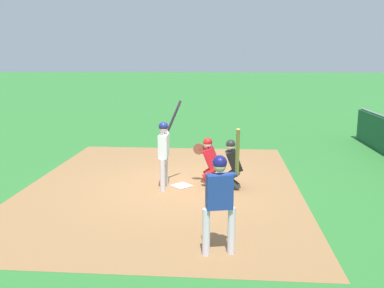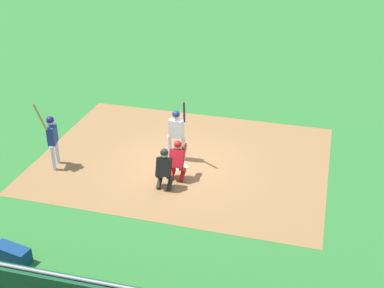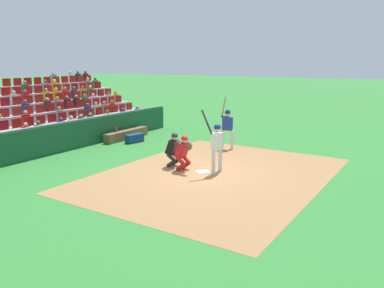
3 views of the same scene
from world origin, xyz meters
TOP-DOWN VIEW (x-y plane):
  - ground_plane at (0.00, 0.00)m, footprint 160.00×160.00m
  - infield_dirt_patch at (0.00, 0.50)m, footprint 9.37×7.21m
  - home_plate_marker at (0.00, 0.00)m, footprint 0.62×0.62m
  - batter_at_plate at (-0.21, 0.42)m, footprint 0.71×0.56m
  - catcher_crouching at (0.15, -0.72)m, footprint 0.48×0.72m
  - home_plate_umpire at (-0.10, -1.31)m, footprint 0.47×0.47m
  - on_deck_batter at (-3.82, -0.97)m, footprint 0.50×0.61m

SIDE VIEW (x-z plane):
  - ground_plane at x=0.00m, z-range 0.00..0.00m
  - infield_dirt_patch at x=0.00m, z-range 0.00..0.01m
  - home_plate_marker at x=0.00m, z-range 0.01..0.02m
  - home_plate_umpire at x=-0.10m, z-range 0.06..1.35m
  - catcher_crouching at x=0.15m, z-range 0.07..1.37m
  - batter_at_plate at x=-0.21m, z-range -0.04..2.20m
  - on_deck_batter at x=-3.82m, z-range -0.04..2.21m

